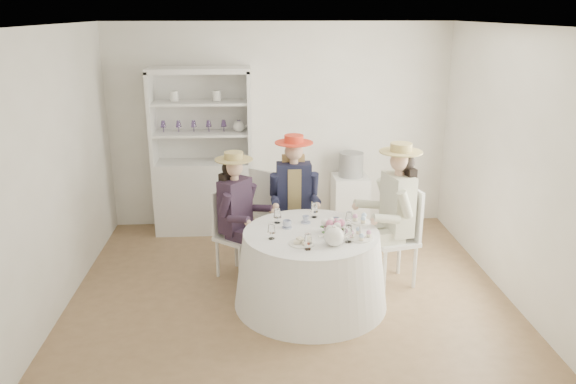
{
  "coord_description": "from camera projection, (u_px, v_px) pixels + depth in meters",
  "views": [
    {
      "loc": [
        -0.33,
        -5.37,
        2.83
      ],
      "look_at": [
        0.0,
        0.1,
        1.05
      ],
      "focal_mm": 35.0,
      "sensor_mm": 36.0,
      "label": 1
    }
  ],
  "objects": [
    {
      "name": "flower_bowl",
      "position": [
        334.0,
        232.0,
        5.4
      ],
      "size": [
        0.23,
        0.23,
        0.05
      ],
      "primitive_type": "imported",
      "rotation": [
        0.0,
        0.0,
        -0.14
      ],
      "color": "white",
      "rests_on": "tea_table"
    },
    {
      "name": "teacup_c",
      "position": [
        336.0,
        222.0,
        5.62
      ],
      "size": [
        0.12,
        0.12,
        0.07
      ],
      "primitive_type": "imported",
      "rotation": [
        0.0,
        0.0,
        0.3
      ],
      "color": "white",
      "rests_on": "tea_table"
    },
    {
      "name": "tea_table",
      "position": [
        311.0,
        268.0,
        5.59
      ],
      "size": [
        1.53,
        1.53,
        0.77
      ],
      "rotation": [
        0.0,
        0.0,
        -0.32
      ],
      "color": "white",
      "rests_on": "ground"
    },
    {
      "name": "side_table",
      "position": [
        350.0,
        202.0,
        7.59
      ],
      "size": [
        0.47,
        0.47,
        0.72
      ],
      "primitive_type": "cube",
      "rotation": [
        0.0,
        0.0,
        0.02
      ],
      "color": "silver",
      "rests_on": "ground"
    },
    {
      "name": "guest_left",
      "position": [
        237.0,
        208.0,
        6.05
      ],
      "size": [
        0.61,
        0.58,
        1.41
      ],
      "rotation": [
        0.0,
        0.0,
        0.9
      ],
      "color": "silver",
      "rests_on": "ground"
    },
    {
      "name": "table_teapot",
      "position": [
        334.0,
        236.0,
        5.15
      ],
      "size": [
        0.26,
        0.19,
        0.2
      ],
      "rotation": [
        0.0,
        0.0,
        -0.07
      ],
      "color": "white",
      "rests_on": "tea_table"
    },
    {
      "name": "ceiling",
      "position": [
        289.0,
        25.0,
        5.15
      ],
      "size": [
        4.5,
        4.5,
        0.0
      ],
      "primitive_type": "plane",
      "rotation": [
        3.14,
        0.0,
        0.0
      ],
      "color": "white",
      "rests_on": "wall_back"
    },
    {
      "name": "wall_right",
      "position": [
        509.0,
        163.0,
        5.7
      ],
      "size": [
        0.0,
        4.5,
        4.5
      ],
      "primitive_type": "plane",
      "rotation": [
        1.57,
        0.0,
        -1.57
      ],
      "color": "silver",
      "rests_on": "ground"
    },
    {
      "name": "guest_mid",
      "position": [
        294.0,
        192.0,
        6.38
      ],
      "size": [
        0.54,
        0.57,
        1.51
      ],
      "rotation": [
        0.0,
        0.0,
        0.01
      ],
      "color": "silver",
      "rests_on": "ground"
    },
    {
      "name": "wall_front",
      "position": [
        307.0,
        247.0,
        3.67
      ],
      "size": [
        4.5,
        0.0,
        4.5
      ],
      "primitive_type": "plane",
      "rotation": [
        -1.57,
        0.0,
        0.0
      ],
      "color": "silver",
      "rests_on": "ground"
    },
    {
      "name": "cupcake_stand",
      "position": [
        360.0,
        230.0,
        5.3
      ],
      "size": [
        0.25,
        0.25,
        0.23
      ],
      "rotation": [
        0.0,
        0.0,
        -0.32
      ],
      "color": "white",
      "rests_on": "tea_table"
    },
    {
      "name": "teacup_a",
      "position": [
        287.0,
        225.0,
        5.57
      ],
      "size": [
        0.1,
        0.1,
        0.07
      ],
      "primitive_type": "imported",
      "rotation": [
        0.0,
        0.0,
        0.09
      ],
      "color": "white",
      "rests_on": "tea_table"
    },
    {
      "name": "hutch",
      "position": [
        204.0,
        175.0,
        7.37
      ],
      "size": [
        1.28,
        0.5,
        2.15
      ],
      "rotation": [
        0.0,
        0.0,
        -0.02
      ],
      "color": "silver",
      "rests_on": "ground"
    },
    {
      "name": "teacup_b",
      "position": [
        306.0,
        220.0,
        5.7
      ],
      "size": [
        0.09,
        0.09,
        0.07
      ],
      "primitive_type": "imported",
      "rotation": [
        0.0,
        0.0,
        0.33
      ],
      "color": "white",
      "rests_on": "tea_table"
    },
    {
      "name": "spare_chair",
      "position": [
        270.0,
        208.0,
        6.7
      ],
      "size": [
        0.62,
        0.62,
        1.07
      ],
      "rotation": [
        0.0,
        0.0,
        2.44
      ],
      "color": "silver",
      "rests_on": "ground"
    },
    {
      "name": "ground",
      "position": [
        289.0,
        288.0,
        5.99
      ],
      "size": [
        4.5,
        4.5,
        0.0
      ],
      "primitive_type": "plane",
      "color": "olive",
      "rests_on": "ground"
    },
    {
      "name": "guest_right",
      "position": [
        395.0,
        207.0,
        5.85
      ],
      "size": [
        0.62,
        0.58,
        1.55
      ],
      "rotation": [
        0.0,
        0.0,
        -1.33
      ],
      "color": "silver",
      "rests_on": "ground"
    },
    {
      "name": "hatbox",
      "position": [
        351.0,
        164.0,
        7.43
      ],
      "size": [
        0.4,
        0.4,
        0.32
      ],
      "primitive_type": "cylinder",
      "rotation": [
        0.0,
        0.0,
        0.29
      ],
      "color": "black",
      "rests_on": "side_table"
    },
    {
      "name": "flower_arrangement",
      "position": [
        333.0,
        225.0,
        5.39
      ],
      "size": [
        0.19,
        0.19,
        0.07
      ],
      "rotation": [
        0.0,
        0.0,
        0.16
      ],
      "color": "#D46A94",
      "rests_on": "tea_table"
    },
    {
      "name": "wall_back",
      "position": [
        279.0,
        127.0,
        7.47
      ],
      "size": [
        4.5,
        0.0,
        4.5
      ],
      "primitive_type": "plane",
      "rotation": [
        1.57,
        0.0,
        0.0
      ],
      "color": "silver",
      "rests_on": "ground"
    },
    {
      "name": "stemware_set",
      "position": [
        311.0,
        225.0,
        5.45
      ],
      "size": [
        0.86,
        0.9,
        0.15
      ],
      "color": "white",
      "rests_on": "tea_table"
    },
    {
      "name": "sandwich_plate",
      "position": [
        301.0,
        243.0,
        5.19
      ],
      "size": [
        0.23,
        0.23,
        0.05
      ],
      "rotation": [
        0.0,
        0.0,
        -0.39
      ],
      "color": "white",
      "rests_on": "tea_table"
    },
    {
      "name": "wall_left",
      "position": [
        58.0,
        170.0,
        5.44
      ],
      "size": [
        0.0,
        4.5,
        4.5
      ],
      "primitive_type": "plane",
      "rotation": [
        1.57,
        0.0,
        1.57
      ],
      "color": "silver",
      "rests_on": "ground"
    }
  ]
}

